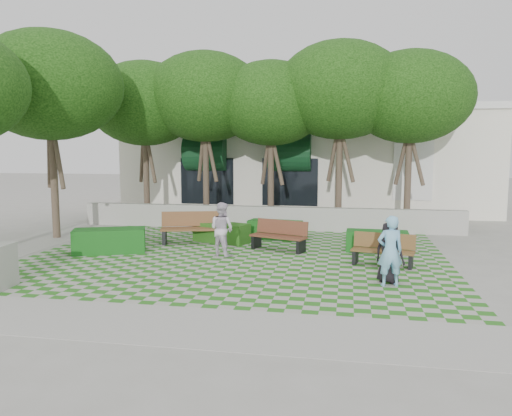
% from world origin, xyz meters
% --- Properties ---
extents(ground, '(90.00, 90.00, 0.00)m').
position_xyz_m(ground, '(0.00, 0.00, 0.00)').
color(ground, gray).
rests_on(ground, ground).
extents(lawn, '(12.00, 12.00, 0.00)m').
position_xyz_m(lawn, '(0.00, 1.00, 0.01)').
color(lawn, '#2B721E').
rests_on(lawn, ground).
extents(sidewalk_south, '(16.00, 2.00, 0.01)m').
position_xyz_m(sidewalk_south, '(0.00, -4.70, 0.01)').
color(sidewalk_south, '#9E9B93').
rests_on(sidewalk_south, ground).
extents(sidewalk_west, '(2.00, 12.00, 0.01)m').
position_xyz_m(sidewalk_west, '(-7.20, 1.00, 0.01)').
color(sidewalk_west, '#9E9B93').
rests_on(sidewalk_west, ground).
extents(retaining_wall, '(15.00, 0.36, 0.90)m').
position_xyz_m(retaining_wall, '(0.00, 6.20, 0.45)').
color(retaining_wall, '#9E9B93').
rests_on(retaining_wall, ground).
extents(bench_east, '(1.73, 0.89, 0.87)m').
position_xyz_m(bench_east, '(4.14, 0.71, 0.42)').
color(bench_east, brown).
rests_on(bench_east, ground).
extents(bench_mid, '(1.86, 1.17, 0.93)m').
position_xyz_m(bench_mid, '(1.10, 2.24, 0.45)').
color(bench_mid, '#552D1D').
rests_on(bench_mid, ground).
extents(bench_west, '(2.10, 1.17, 1.05)m').
position_xyz_m(bench_west, '(-1.94, 2.84, 0.51)').
color(bench_west, brown).
rests_on(bench_west, ground).
extents(hedge_east, '(1.87, 0.81, 0.65)m').
position_xyz_m(hedge_east, '(4.08, 2.56, 0.32)').
color(hedge_east, '#134A18').
rests_on(hedge_east, ground).
extents(hedge_midright, '(1.93, 1.01, 0.64)m').
position_xyz_m(hedge_midright, '(0.68, 4.17, 0.32)').
color(hedge_midright, '#144E17').
rests_on(hedge_midright, ground).
extents(hedge_midleft, '(2.02, 1.33, 0.66)m').
position_xyz_m(hedge_midleft, '(-1.00, 3.21, 0.33)').
color(hedge_midleft, '#1D4C14').
rests_on(hedge_midleft, ground).
extents(hedge_west, '(2.26, 1.55, 0.74)m').
position_xyz_m(hedge_west, '(-3.92, 0.92, 0.37)').
color(hedge_west, '#144D17').
rests_on(hedge_west, ground).
extents(person_blue, '(0.68, 0.53, 1.64)m').
position_xyz_m(person_blue, '(4.15, -1.34, 0.82)').
color(person_blue, '#7CBCE3').
rests_on(person_blue, ground).
extents(person_dark, '(0.85, 0.75, 1.45)m').
position_xyz_m(person_dark, '(4.16, -1.06, 0.73)').
color(person_dark, black).
rests_on(person_dark, ground).
extents(person_white, '(0.95, 0.87, 1.59)m').
position_xyz_m(person_white, '(-0.46, 1.14, 0.79)').
color(person_white, silver).
rests_on(person_white, ground).
extents(tree_row, '(17.70, 13.40, 7.41)m').
position_xyz_m(tree_row, '(-1.86, 5.95, 5.18)').
color(tree_row, '#47382B').
rests_on(tree_row, ground).
extents(building, '(18.00, 8.92, 5.15)m').
position_xyz_m(building, '(0.93, 14.08, 2.52)').
color(building, white).
rests_on(building, ground).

